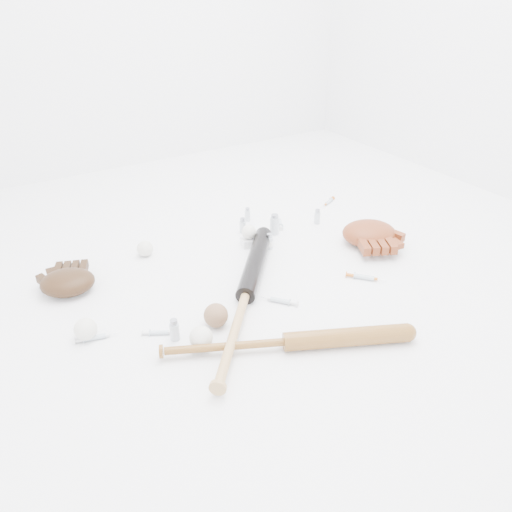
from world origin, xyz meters
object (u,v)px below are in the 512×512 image
bat_dark (246,295)px  glove_dark (67,282)px  bat_wood (286,342)px  pedestal (249,242)px

bat_dark → glove_dark: 0.67m
bat_wood → glove_dark: 0.86m
bat_dark → bat_wood: bat_dark is taller
bat_wood → pedestal: size_ratio=13.13×
pedestal → bat_dark: bearing=-122.6°
bat_wood → glove_dark: (-0.50, 0.70, 0.01)m
bat_dark → bat_wood: (-0.02, -0.29, -0.01)m
bat_dark → bat_wood: size_ratio=1.18×
glove_dark → bat_dark: bearing=-16.6°
bat_dark → bat_wood: bearing=-143.6°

